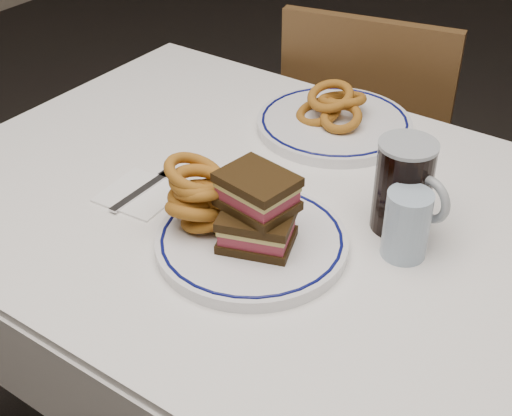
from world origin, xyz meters
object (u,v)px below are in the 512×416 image
Objects in this scene: chair_far at (369,154)px; reuben_sandwich at (257,210)px; main_plate at (252,241)px; beer_mug at (405,186)px; far_plate at (334,123)px.

chair_far is 0.88m from reuben_sandwich.
beer_mug is (0.16, 0.18, 0.07)m from main_plate.
chair_far is 6.61× the size of reuben_sandwich.
chair_far is 5.79× the size of beer_mug.
far_plate is (-0.25, 0.22, -0.07)m from beer_mug.
main_plate is at bearing -77.03° from chair_far.
beer_mug is at bearing -41.89° from far_plate.
beer_mug reaches higher than reuben_sandwich.
chair_far is 2.98× the size of main_plate.
chair_far reaches higher than main_plate.
reuben_sandwich is at bearing -76.52° from far_plate.
beer_mug is 0.34m from far_plate.
reuben_sandwich reaches higher than main_plate.
beer_mug reaches higher than chair_far.
main_plate is at bearing -132.03° from beer_mug.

